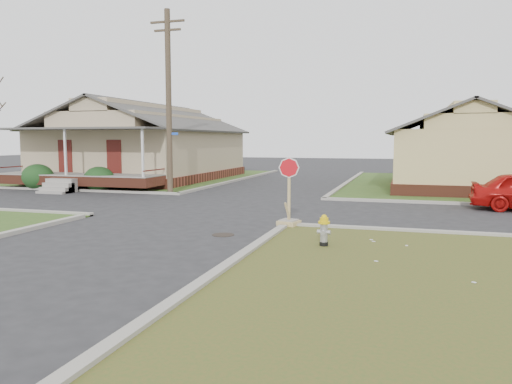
# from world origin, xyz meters

# --- Properties ---
(ground) EXTENTS (120.00, 120.00, 0.00)m
(ground) POSITION_xyz_m (0.00, 0.00, 0.00)
(ground) COLOR #252527
(ground) RESTS_ON ground
(verge_far_left) EXTENTS (19.00, 19.00, 0.05)m
(verge_far_left) POSITION_xyz_m (-13.00, 18.00, 0.03)
(verge_far_left) COLOR #2E4E1C
(verge_far_left) RESTS_ON ground
(curbs) EXTENTS (80.00, 40.00, 0.12)m
(curbs) POSITION_xyz_m (0.00, 5.00, 0.00)
(curbs) COLOR gray
(curbs) RESTS_ON ground
(manhole) EXTENTS (0.64, 0.64, 0.01)m
(manhole) POSITION_xyz_m (2.20, -0.50, 0.01)
(manhole) COLOR black
(manhole) RESTS_ON ground
(corner_house) EXTENTS (10.10, 15.50, 5.30)m
(corner_house) POSITION_xyz_m (-10.00, 16.68, 2.28)
(corner_house) COLOR brown
(corner_house) RESTS_ON ground
(side_house_yellow) EXTENTS (7.60, 11.60, 4.70)m
(side_house_yellow) POSITION_xyz_m (10.00, 16.50, 2.19)
(side_house_yellow) COLOR brown
(side_house_yellow) RESTS_ON ground
(utility_pole) EXTENTS (1.80, 0.28, 9.00)m
(utility_pole) POSITION_xyz_m (-4.20, 8.90, 4.66)
(utility_pole) COLOR #403224
(utility_pole) RESTS_ON ground
(fire_hydrant) EXTENTS (0.30, 0.30, 0.79)m
(fire_hydrant) POSITION_xyz_m (5.22, -1.31, 0.49)
(fire_hydrant) COLOR black
(fire_hydrant) RESTS_ON ground
(stop_sign) EXTENTS (0.60, 0.59, 2.12)m
(stop_sign) POSITION_xyz_m (3.68, 1.38, 0.51)
(stop_sign) COLOR tan
(stop_sign) RESTS_ON ground
(hedge_left) EXTENTS (1.64, 1.34, 1.25)m
(hedge_left) POSITION_xyz_m (-12.18, 8.87, 0.67)
(hedge_left) COLOR #123316
(hedge_left) RESTS_ON verge_far_left
(hedge_right) EXTENTS (1.56, 1.28, 1.19)m
(hedge_right) POSITION_xyz_m (-8.43, 9.06, 0.65)
(hedge_right) COLOR #123316
(hedge_right) RESTS_ON verge_far_left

